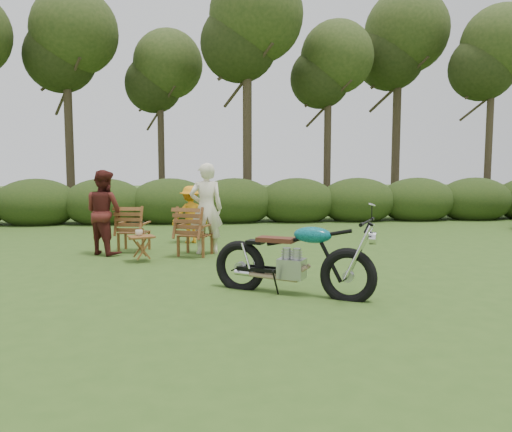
{
  "coord_description": "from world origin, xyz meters",
  "views": [
    {
      "loc": [
        -1.0,
        -6.65,
        1.75
      ],
      "look_at": [
        -0.09,
        1.84,
        0.9
      ],
      "focal_mm": 35.0,
      "sensor_mm": 36.0,
      "label": 1
    }
  ],
  "objects": [
    {
      "name": "ground",
      "position": [
        0.0,
        0.0,
        0.0
      ],
      "size": [
        80.0,
        80.0,
        0.0
      ],
      "primitive_type": "plane",
      "color": "#33521B",
      "rests_on": "ground"
    },
    {
      "name": "tree_line",
      "position": [
        0.5,
        9.74,
        3.81
      ],
      "size": [
        22.52,
        11.62,
        8.14
      ],
      "color": "#3B2F20",
      "rests_on": "ground"
    },
    {
      "name": "motorcycle",
      "position": [
        0.21,
        -0.01,
        0.0
      ],
      "size": [
        2.32,
        1.82,
        1.26
      ],
      "primitive_type": null,
      "rotation": [
        0.0,
        0.0,
        -0.52
      ],
      "color": "#0DA0AA",
      "rests_on": "ground"
    },
    {
      "name": "lawn_chair_right",
      "position": [
        -1.15,
        3.15,
        0.0
      ],
      "size": [
        0.87,
        0.87,
        0.96
      ],
      "primitive_type": null,
      "rotation": [
        0.0,
        0.0,
        2.74
      ],
      "color": "#5D2E17",
      "rests_on": "ground"
    },
    {
      "name": "lawn_chair_left",
      "position": [
        -2.42,
        3.8,
        0.0
      ],
      "size": [
        0.75,
        0.75,
        0.94
      ],
      "primitive_type": null,
      "rotation": [
        0.0,
        0.0,
        2.96
      ],
      "color": "brown",
      "rests_on": "ground"
    },
    {
      "name": "side_table",
      "position": [
        -2.13,
        2.59,
        0.24
      ],
      "size": [
        0.57,
        0.53,
        0.48
      ],
      "primitive_type": null,
      "rotation": [
        0.0,
        0.0,
        0.34
      ],
      "color": "brown",
      "rests_on": "ground"
    },
    {
      "name": "cup",
      "position": [
        -2.18,
        2.64,
        0.53
      ],
      "size": [
        0.17,
        0.17,
        0.11
      ],
      "primitive_type": "imported",
      "rotation": [
        0.0,
        0.0,
        -0.37
      ],
      "color": "beige",
      "rests_on": "side_table"
    },
    {
      "name": "adult_a",
      "position": [
        -0.93,
        3.33,
        0.0
      ],
      "size": [
        0.69,
        0.49,
        1.82
      ],
      "primitive_type": "imported",
      "rotation": [
        0.0,
        0.0,
        3.22
      ],
      "color": "#F3E7C8",
      "rests_on": "ground"
    },
    {
      "name": "adult_b",
      "position": [
        -2.95,
        3.48,
        0.0
      ],
      "size": [
        1.04,
        1.01,
        1.68
      ],
      "primitive_type": "imported",
      "rotation": [
        0.0,
        0.0,
        2.44
      ],
      "color": "#4E1A16",
      "rests_on": "ground"
    },
    {
      "name": "child",
      "position": [
        -1.28,
        4.78,
        0.0
      ],
      "size": [
        0.95,
        0.7,
        1.31
      ],
      "primitive_type": "imported",
      "rotation": [
        0.0,
        0.0,
        3.42
      ],
      "color": "orange",
      "rests_on": "ground"
    }
  ]
}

